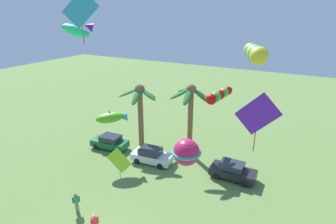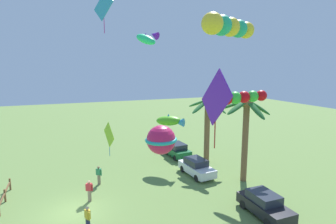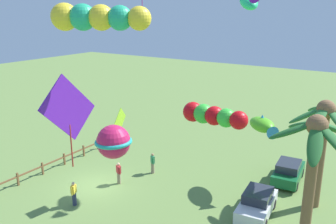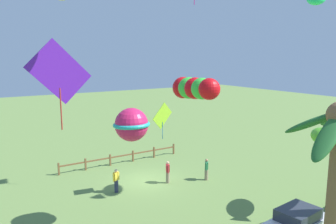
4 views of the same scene
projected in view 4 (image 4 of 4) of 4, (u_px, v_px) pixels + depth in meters
ground_plane at (146, 181)px, 23.96m from camera, size 120.00×120.00×0.00m
rail_fence at (122, 157)px, 27.79m from camera, size 10.53×0.12×0.95m
parked_car_1 at (296, 224)px, 16.32m from camera, size 4.05×2.07×1.51m
spectator_0 at (116, 180)px, 21.86m from camera, size 0.52×0.34×1.59m
spectator_1 at (206, 169)px, 24.04m from camera, size 0.42×0.45×1.59m
spectator_2 at (168, 172)px, 23.47m from camera, size 0.37×0.51×1.59m
kite_ball_2 at (132, 125)px, 17.01m from camera, size 2.58×2.59×1.74m
kite_diamond_3 at (59, 73)px, 13.44m from camera, size 2.69×0.08×3.75m
kite_tube_4 at (193, 88)px, 11.95m from camera, size 1.36×3.08×0.94m
kite_fish_5 at (324, 137)px, 18.56m from camera, size 2.89×2.85×1.27m
kite_diamond_6 at (162, 116)px, 20.94m from camera, size 1.65×0.42×2.36m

